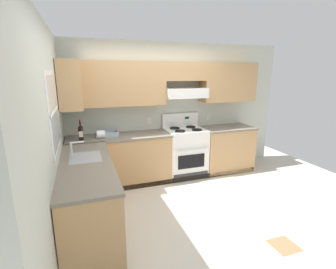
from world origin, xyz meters
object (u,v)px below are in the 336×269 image
(bowl, at_px, (107,134))
(wine_bottle, at_px, (81,132))
(paper_towel_roll, at_px, (101,134))
(stove, at_px, (185,152))

(bowl, bearing_deg, wine_bottle, -161.67)
(wine_bottle, bearing_deg, bowl, 18.33)
(paper_towel_roll, bearing_deg, wine_bottle, -176.26)
(bowl, xyz_separation_m, paper_towel_roll, (-0.11, -0.12, 0.04))
(bowl, relative_size, paper_towel_roll, 2.88)
(stove, relative_size, bowl, 3.16)
(paper_towel_roll, bearing_deg, stove, 2.41)
(stove, height_order, bowl, stove)
(stove, bearing_deg, wine_bottle, -177.37)
(stove, distance_m, wine_bottle, 1.98)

